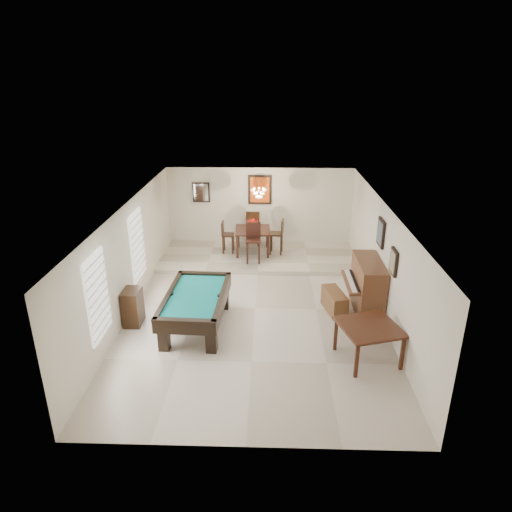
# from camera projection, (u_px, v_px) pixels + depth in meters

# --- Properties ---
(ground_plane) EXTENTS (6.00, 9.00, 0.02)m
(ground_plane) POSITION_uv_depth(u_px,v_px,m) (255.00, 309.00, 11.26)
(ground_plane) COLOR beige
(wall_back) EXTENTS (6.00, 0.04, 2.60)m
(wall_back) POSITION_uv_depth(u_px,v_px,m) (260.00, 207.00, 14.94)
(wall_back) COLOR silver
(wall_back) RESTS_ON ground_plane
(wall_front) EXTENTS (6.00, 0.04, 2.60)m
(wall_front) POSITION_uv_depth(u_px,v_px,m) (245.00, 378.00, 6.60)
(wall_front) COLOR silver
(wall_front) RESTS_ON ground_plane
(wall_left) EXTENTS (0.04, 9.00, 2.60)m
(wall_left) POSITION_uv_depth(u_px,v_px,m) (130.00, 258.00, 10.86)
(wall_left) COLOR silver
(wall_left) RESTS_ON ground_plane
(wall_right) EXTENTS (0.04, 9.00, 2.60)m
(wall_right) POSITION_uv_depth(u_px,v_px,m) (383.00, 261.00, 10.68)
(wall_right) COLOR silver
(wall_right) RESTS_ON ground_plane
(ceiling) EXTENTS (6.00, 9.00, 0.04)m
(ceiling) POSITION_uv_depth(u_px,v_px,m) (255.00, 206.00, 10.29)
(ceiling) COLOR white
(ceiling) RESTS_ON wall_back
(dining_step) EXTENTS (6.00, 2.50, 0.12)m
(dining_step) POSITION_uv_depth(u_px,v_px,m) (259.00, 257.00, 14.25)
(dining_step) COLOR beige
(dining_step) RESTS_ON ground_plane
(window_left_front) EXTENTS (0.06, 1.00, 1.70)m
(window_left_front) POSITION_uv_depth(u_px,v_px,m) (98.00, 296.00, 8.78)
(window_left_front) COLOR white
(window_left_front) RESTS_ON wall_left
(window_left_rear) EXTENTS (0.06, 1.00, 1.70)m
(window_left_rear) POSITION_uv_depth(u_px,v_px,m) (137.00, 245.00, 11.38)
(window_left_rear) COLOR white
(window_left_rear) RESTS_ON wall_left
(pool_table) EXTENTS (1.40, 2.45, 0.80)m
(pool_table) POSITION_uv_depth(u_px,v_px,m) (196.00, 311.00, 10.29)
(pool_table) COLOR black
(pool_table) RESTS_ON ground_plane
(square_table) EXTENTS (1.38, 1.38, 0.77)m
(square_table) POSITION_uv_depth(u_px,v_px,m) (368.00, 343.00, 9.13)
(square_table) COLOR black
(square_table) RESTS_ON ground_plane
(upright_piano) EXTENTS (0.87, 1.56, 1.30)m
(upright_piano) POSITION_uv_depth(u_px,v_px,m) (361.00, 286.00, 10.91)
(upright_piano) COLOR brown
(upright_piano) RESTS_ON ground_plane
(piano_bench) EXTENTS (0.57, 1.00, 0.52)m
(piano_bench) POSITION_uv_depth(u_px,v_px,m) (334.00, 301.00, 11.03)
(piano_bench) COLOR brown
(piano_bench) RESTS_ON ground_plane
(apothecary_chest) EXTENTS (0.38, 0.57, 0.85)m
(apothecary_chest) POSITION_uv_depth(u_px,v_px,m) (133.00, 307.00, 10.43)
(apothecary_chest) COLOR black
(apothecary_chest) RESTS_ON ground_plane
(dining_table) EXTENTS (1.11, 1.11, 0.89)m
(dining_table) POSITION_uv_depth(u_px,v_px,m) (253.00, 239.00, 14.26)
(dining_table) COLOR black
(dining_table) RESTS_ON dining_step
(flower_vase) EXTENTS (0.16, 0.16, 0.23)m
(flower_vase) POSITION_uv_depth(u_px,v_px,m) (253.00, 222.00, 14.05)
(flower_vase) COLOR red
(flower_vase) RESTS_ON dining_table
(dining_chair_south) EXTENTS (0.45, 0.45, 1.18)m
(dining_chair_south) POSITION_uv_depth(u_px,v_px,m) (253.00, 243.00, 13.49)
(dining_chair_south) COLOR black
(dining_chair_south) RESTS_ON dining_step
(dining_chair_north) EXTENTS (0.45, 0.45, 1.17)m
(dining_chair_north) POSITION_uv_depth(u_px,v_px,m) (253.00, 227.00, 14.89)
(dining_chair_north) COLOR black
(dining_chair_north) RESTS_ON dining_step
(dining_chair_west) EXTENTS (0.38, 0.38, 0.99)m
(dining_chair_west) POSITION_uv_depth(u_px,v_px,m) (228.00, 237.00, 14.28)
(dining_chair_west) COLOR black
(dining_chair_west) RESTS_ON dining_step
(dining_chair_east) EXTENTS (0.46, 0.46, 1.11)m
(dining_chair_east) POSITION_uv_depth(u_px,v_px,m) (276.00, 236.00, 14.16)
(dining_chair_east) COLOR black
(dining_chair_east) RESTS_ON dining_step
(chandelier) EXTENTS (0.44, 0.44, 0.60)m
(chandelier) POSITION_uv_depth(u_px,v_px,m) (259.00, 190.00, 13.40)
(chandelier) COLOR #FFE5B2
(chandelier) RESTS_ON ceiling
(back_painting) EXTENTS (0.75, 0.06, 0.95)m
(back_painting) POSITION_uv_depth(u_px,v_px,m) (260.00, 190.00, 14.68)
(back_painting) COLOR #D84C14
(back_painting) RESTS_ON wall_back
(back_mirror) EXTENTS (0.55, 0.06, 0.65)m
(back_mirror) POSITION_uv_depth(u_px,v_px,m) (201.00, 192.00, 14.77)
(back_mirror) COLOR white
(back_mirror) RESTS_ON wall_back
(right_picture_upper) EXTENTS (0.06, 0.55, 0.65)m
(right_picture_upper) POSITION_uv_depth(u_px,v_px,m) (381.00, 233.00, 10.74)
(right_picture_upper) COLOR slate
(right_picture_upper) RESTS_ON wall_right
(right_picture_lower) EXTENTS (0.06, 0.45, 0.55)m
(right_picture_lower) POSITION_uv_depth(u_px,v_px,m) (394.00, 262.00, 9.61)
(right_picture_lower) COLOR gray
(right_picture_lower) RESTS_ON wall_right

